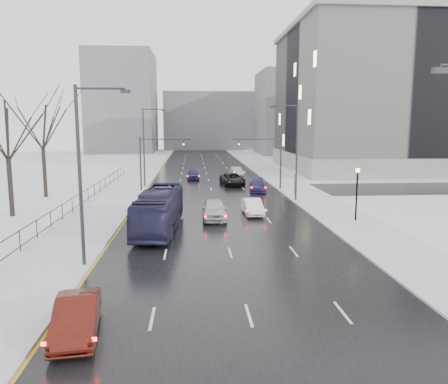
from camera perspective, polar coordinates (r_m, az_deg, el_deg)
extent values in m
cube|color=black|center=(64.58, -2.10, 1.78)|extent=(16.00, 150.00, 0.04)
cube|color=black|center=(52.70, -1.63, 0.19)|extent=(130.00, 10.00, 0.04)
cube|color=silver|center=(65.06, -11.39, 1.72)|extent=(5.00, 150.00, 0.16)
cube|color=silver|center=(65.79, 7.08, 1.90)|extent=(5.00, 150.00, 0.16)
cube|color=white|center=(66.93, -19.49, 1.56)|extent=(14.00, 150.00, 0.12)
cube|color=black|center=(36.29, -21.28, -2.12)|extent=(0.04, 70.00, 0.05)
cube|color=black|center=(36.49, -21.19, -3.66)|extent=(0.04, 70.00, 0.05)
cylinder|color=black|center=(36.41, -21.23, -3.05)|extent=(0.06, 0.06, 1.30)
cube|color=#2D2D33|center=(16.31, 26.42, 14.04)|extent=(0.50, 0.25, 0.18)
cylinder|color=#2D2D33|center=(45.43, 9.48, 5.01)|extent=(0.20, 0.20, 10.00)
cylinder|color=#2D2D33|center=(45.09, 8.00, 11.12)|extent=(2.60, 0.12, 0.12)
cube|color=#2D2D33|center=(44.83, 6.35, 10.97)|extent=(0.50, 0.25, 0.18)
cylinder|color=#2D2D33|center=(25.00, -18.31, 1.67)|extent=(0.20, 0.20, 10.00)
cylinder|color=#2D2D33|center=(24.61, -15.85, 12.88)|extent=(2.60, 0.12, 0.12)
cube|color=#2D2D33|center=(24.38, -12.77, 12.69)|extent=(0.50, 0.25, 0.18)
cylinder|color=#2D2D33|center=(56.47, -10.43, 5.70)|extent=(0.20, 0.20, 10.00)
cylinder|color=#2D2D33|center=(56.30, -9.23, 10.61)|extent=(2.60, 0.12, 0.12)
cube|color=#2D2D33|center=(56.20, -7.88, 10.50)|extent=(0.50, 0.25, 0.18)
cylinder|color=black|center=(37.01, 16.93, -0.52)|extent=(0.14, 0.14, 4.00)
sphere|color=#FFE5B2|center=(36.74, 17.08, 2.71)|extent=(0.36, 0.36, 0.36)
cylinder|color=#2D2D33|center=(53.35, 7.42, 3.72)|extent=(0.20, 0.20, 6.50)
cylinder|color=#2D2D33|center=(52.65, 4.26, 6.92)|extent=(6.00, 0.12, 0.12)
imported|color=#2D2D33|center=(52.41, 1.97, 6.27)|extent=(0.15, 0.18, 0.90)
sphere|color=#19FF33|center=(52.26, 1.99, 6.26)|extent=(0.16, 0.16, 0.16)
cylinder|color=#2D2D33|center=(52.62, -10.84, 3.57)|extent=(0.20, 0.20, 6.50)
cylinder|color=#2D2D33|center=(52.18, -7.64, 6.85)|extent=(6.00, 0.12, 0.12)
imported|color=#2D2D33|center=(52.12, -5.31, 6.23)|extent=(0.15, 0.18, 0.90)
sphere|color=#19FF33|center=(51.97, -5.31, 6.22)|extent=(0.16, 0.16, 0.16)
cylinder|color=#2D2D33|center=(49.84, 9.20, 1.19)|extent=(0.06, 0.06, 2.50)
cylinder|color=white|center=(49.70, 9.23, 2.51)|extent=(0.60, 0.03, 0.60)
torus|color=#B20C0C|center=(49.70, 9.23, 2.51)|extent=(0.58, 0.06, 0.58)
cube|color=gray|center=(84.80, 22.35, 10.92)|extent=(40.00, 30.00, 24.00)
cube|color=gray|center=(86.29, 22.86, 19.16)|extent=(41.00, 31.00, 0.80)
cube|color=gray|center=(84.95, 21.94, 3.84)|extent=(40.60, 30.60, 3.00)
cube|color=slate|center=(122.89, 10.27, 10.10)|extent=(24.00, 20.00, 22.00)
cube|color=slate|center=(130.70, -13.09, 11.25)|extent=(18.00, 22.00, 28.00)
cube|color=slate|center=(144.20, -1.68, 9.23)|extent=(30.00, 18.00, 18.00)
imported|color=#4C130D|center=(17.94, -18.70, -15.17)|extent=(2.10, 4.53, 1.44)
imported|color=#212140|center=(33.12, -8.45, -2.33)|extent=(3.32, 11.12, 3.05)
imported|color=silver|center=(36.55, -1.29, -2.27)|extent=(2.05, 5.00, 1.70)
imported|color=white|center=(38.58, 3.73, -1.92)|extent=(1.65, 4.34, 1.41)
imported|color=black|center=(57.16, 1.09, 1.69)|extent=(3.25, 5.95, 1.58)
imported|color=navy|center=(51.99, 4.42, 0.83)|extent=(2.36, 4.84, 1.36)
imported|color=navy|center=(63.17, -4.06, 2.28)|extent=(1.78, 4.27, 1.44)
imported|color=#959699|center=(67.64, 1.62, 2.70)|extent=(1.97, 4.32, 1.37)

